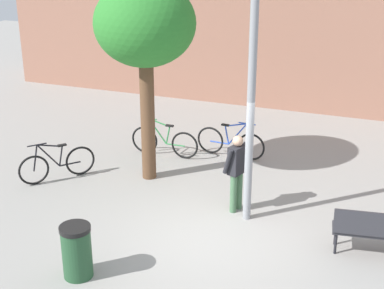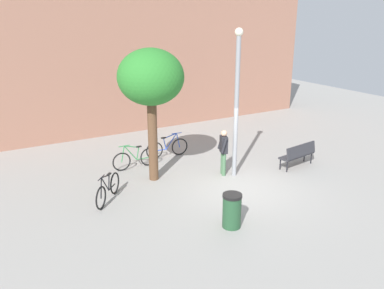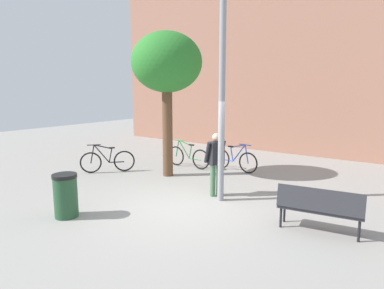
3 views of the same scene
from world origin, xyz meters
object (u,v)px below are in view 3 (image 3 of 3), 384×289
object	(u,v)px
park_bench	(320,206)
bicycle_blue	(234,160)
plaza_tree	(167,64)
trash_bin	(66,195)
lamppost	(222,88)
bicycle_black	(107,161)
person_by_lamppost	(216,160)
bicycle_green	(188,157)

from	to	relation	value
park_bench	bicycle_blue	world-z (taller)	bicycle_blue
plaza_tree	trash_bin	size ratio (longest dim) A/B	4.68
lamppost	trash_bin	xyz separation A→B (m)	(-2.20, -2.94, -2.34)
lamppost	bicycle_black	distance (m)	5.22
lamppost	park_bench	xyz separation A→B (m)	(2.57, -0.55, -2.28)
bicycle_blue	plaza_tree	bearing A→B (deg)	-128.47
lamppost	plaza_tree	xyz separation A→B (m)	(-2.66, 1.12, 0.71)
person_by_lamppost	plaza_tree	size ratio (longest dim) A/B	0.37
person_by_lamppost	plaza_tree	world-z (taller)	plaza_tree
person_by_lamppost	bicycle_blue	xyz separation A→B (m)	(-0.90, 2.68, -0.58)
bicycle_green	park_bench	bearing A→B (deg)	-28.91
bicycle_black	person_by_lamppost	bearing A→B (deg)	-0.14
bicycle_blue	bicycle_black	distance (m)	4.32
trash_bin	bicycle_green	bearing A→B (deg)	96.60
bicycle_green	trash_bin	bearing A→B (deg)	-83.40
park_bench	bicycle_black	distance (m)	7.23
bicycle_blue	bicycle_green	distance (m)	1.69
bicycle_green	plaza_tree	bearing A→B (deg)	-82.99
bicycle_black	park_bench	bearing A→B (deg)	-6.53
trash_bin	bicycle_black	bearing A→B (deg)	126.84
person_by_lamppost	bicycle_black	xyz separation A→B (m)	(-4.30, 0.01, -0.58)
bicycle_black	bicycle_green	bearing A→B (deg)	50.36
park_bench	plaza_tree	xyz separation A→B (m)	(-5.23, 1.67, 2.99)
park_bench	bicycle_blue	distance (m)	5.15
bicycle_blue	bicycle_green	bearing A→B (deg)	-162.29
lamppost	person_by_lamppost	distance (m)	1.91
park_bench	trash_bin	world-z (taller)	trash_bin
lamppost	person_by_lamppost	bearing A→B (deg)	139.52
lamppost	plaza_tree	bearing A→B (deg)	157.15
lamppost	trash_bin	distance (m)	4.35
lamppost	bicycle_green	xyz separation A→B (m)	(-2.82, 2.43, -2.44)
plaza_tree	trash_bin	distance (m)	5.10
bicycle_green	bicycle_blue	bearing A→B (deg)	17.71
park_bench	trash_bin	distance (m)	5.34
bicycle_blue	bicycle_black	size ratio (longest dim) A/B	1.29
lamppost	bicycle_black	xyz separation A→B (m)	(-4.61, 0.27, -2.44)
plaza_tree	bicycle_green	bearing A→B (deg)	97.01
plaza_tree	bicycle_green	distance (m)	3.42
bicycle_blue	bicycle_black	bearing A→B (deg)	-141.82
lamppost	bicycle_blue	size ratio (longest dim) A/B	2.84
lamppost	plaza_tree	size ratio (longest dim) A/B	1.13
park_bench	lamppost	bearing A→B (deg)	167.95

